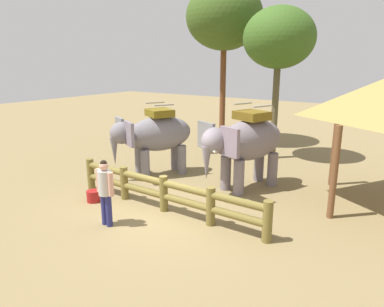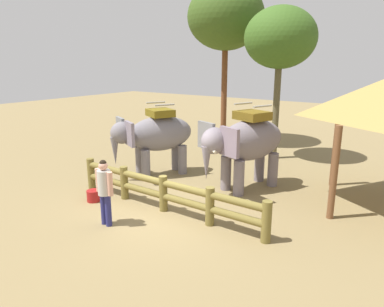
% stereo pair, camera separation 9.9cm
% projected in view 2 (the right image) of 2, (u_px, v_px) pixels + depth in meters
% --- Properties ---
extents(ground_plane, '(60.00, 60.00, 0.00)m').
position_uv_depth(ground_plane, '(162.00, 211.00, 10.20)').
color(ground_plane, olive).
extents(log_fence, '(6.60, 0.33, 1.05)m').
position_uv_depth(log_fence, '(163.00, 191.00, 10.12)').
color(log_fence, brown).
rests_on(log_fence, ground).
extents(elephant_near_left, '(2.53, 3.20, 2.73)m').
position_uv_depth(elephant_near_left, '(156.00, 135.00, 13.10)').
color(elephant_near_left, slate).
rests_on(elephant_near_left, ground).
extents(elephant_center, '(2.42, 3.42, 2.87)m').
position_uv_depth(elephant_center, '(246.00, 142.00, 11.61)').
color(elephant_center, slate).
rests_on(elephant_center, ground).
extents(tourist_woman_in_black, '(0.63, 0.38, 1.79)m').
position_uv_depth(tourist_woman_in_black, '(105.00, 188.00, 9.12)').
color(tourist_woman_in_black, navy).
rests_on(tourist_woman_in_black, ground).
extents(tree_far_left, '(2.97, 2.97, 6.40)m').
position_uv_depth(tree_far_left, '(280.00, 39.00, 14.51)').
color(tree_far_left, brown).
rests_on(tree_far_left, ground).
extents(tree_back_center, '(3.77, 3.77, 7.90)m').
position_uv_depth(tree_back_center, '(226.00, 17.00, 17.24)').
color(tree_back_center, brown).
rests_on(tree_back_center, ground).
extents(feed_bucket, '(0.41, 0.41, 0.35)m').
position_uv_depth(feed_bucket, '(94.00, 196.00, 10.92)').
color(feed_bucket, maroon).
rests_on(feed_bucket, ground).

